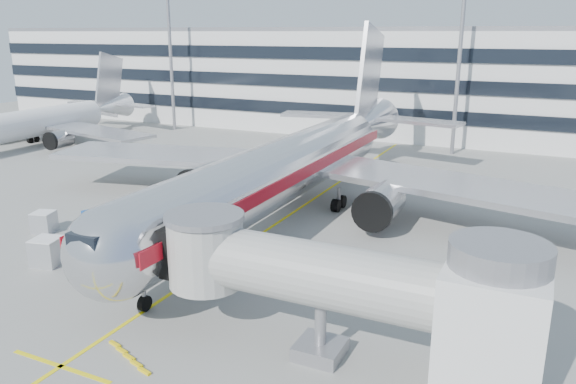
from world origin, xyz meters
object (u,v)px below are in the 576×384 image
at_px(main_jet, 295,164).
at_px(cargo_container_left, 44,222).
at_px(belt_loader, 199,226).
at_px(cargo_container_right, 112,217).
at_px(cargo_container_front, 47,251).
at_px(baggage_tug, 100,229).
at_px(ramp_worker, 132,230).

xyz_separation_m(main_jet, cargo_container_left, (-15.34, -12.87, -3.43)).
height_order(belt_loader, cargo_container_right, belt_loader).
distance_m(main_jet, cargo_container_front, 20.31).
relative_size(main_jet, cargo_container_front, 24.48).
height_order(baggage_tug, cargo_container_right, baggage_tug).
distance_m(belt_loader, cargo_container_left, 12.04).
bearing_deg(cargo_container_right, cargo_container_left, -143.99).
relative_size(main_jet, cargo_container_left, 27.28).
bearing_deg(belt_loader, ramp_worker, -133.32).
height_order(belt_loader, cargo_container_left, belt_loader).
relative_size(main_jet, cargo_container_right, 23.60).
bearing_deg(ramp_worker, cargo_container_right, 119.93).
distance_m(belt_loader, cargo_container_right, 7.21).
relative_size(belt_loader, cargo_container_left, 2.49).
distance_m(cargo_container_left, ramp_worker, 7.76).
relative_size(baggage_tug, cargo_container_front, 1.70).
bearing_deg(belt_loader, cargo_container_left, -157.01).
distance_m(belt_loader, ramp_worker, 4.97).
height_order(cargo_container_front, ramp_worker, ramp_worker).
relative_size(belt_loader, cargo_container_right, 2.16).
bearing_deg(main_jet, belt_loader, -117.54).
relative_size(cargo_container_left, ramp_worker, 0.97).
distance_m(main_jet, baggage_tug, 16.39).
distance_m(baggage_tug, cargo_container_front, 4.67).
height_order(cargo_container_left, ramp_worker, ramp_worker).
bearing_deg(belt_loader, baggage_tug, -140.94).
height_order(cargo_container_right, cargo_container_front, cargo_container_front).
bearing_deg(cargo_container_front, cargo_container_left, 139.94).
relative_size(cargo_container_left, cargo_container_right, 0.87).
bearing_deg(cargo_container_front, cargo_container_right, 99.63).
bearing_deg(belt_loader, cargo_container_front, -121.90).
relative_size(cargo_container_right, ramp_worker, 1.12).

